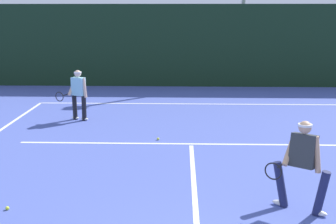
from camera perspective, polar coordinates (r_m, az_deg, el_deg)
name	(u,v)px	position (r m, az deg, el deg)	size (l,w,h in m)	color
court_line_baseline_far	(188,104)	(16.01, 2.67, 1.07)	(10.87, 0.10, 0.01)	white
court_line_service	(191,144)	(11.32, 3.02, -4.15)	(8.86, 0.10, 0.01)	white
court_line_centre	(195,199)	(8.20, 3.51, -11.18)	(0.10, 6.40, 0.01)	white
player_near	(302,162)	(7.75, 16.98, -6.28)	(1.13, 0.80, 1.60)	#1E234C
player_far	(78,93)	(13.80, -11.57, 2.44)	(0.92, 0.82, 1.56)	black
tennis_ball	(158,139)	(11.63, -1.29, -3.50)	(0.07, 0.07, 0.07)	#D1E033
tennis_ball_extra	(7,208)	(8.25, -20.14, -11.64)	(0.07, 0.07, 0.07)	#D1E033
back_fence_windscreen	(188,46)	(19.42, 2.57, 8.57)	(21.48, 0.12, 3.58)	black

